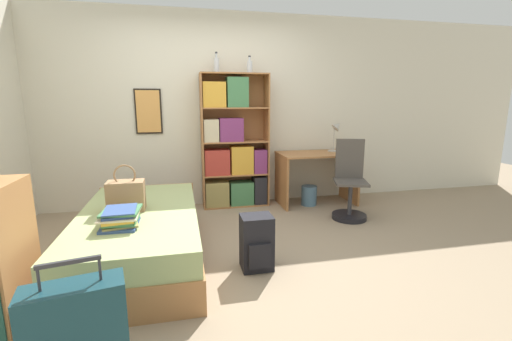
% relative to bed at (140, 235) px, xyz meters
% --- Properties ---
extents(ground_plane, '(14.00, 14.00, 0.00)m').
position_rel_bed_xyz_m(ground_plane, '(0.79, -0.02, -0.23)').
color(ground_plane, gray).
extents(wall_back, '(10.00, 0.09, 2.60)m').
position_rel_bed_xyz_m(wall_back, '(0.78, 1.66, 1.07)').
color(wall_back, beige).
rests_on(wall_back, ground_plane).
extents(bed, '(1.04, 1.98, 0.47)m').
position_rel_bed_xyz_m(bed, '(0.00, 0.00, 0.00)').
color(bed, '#A36B3D').
rests_on(bed, ground_plane).
extents(handbag, '(0.32, 0.19, 0.42)m').
position_rel_bed_xyz_m(handbag, '(-0.10, 0.03, 0.38)').
color(handbag, '#93704C').
rests_on(handbag, bed).
extents(book_stack_on_bed, '(0.31, 0.36, 0.14)m').
position_rel_bed_xyz_m(book_stack_on_bed, '(-0.10, -0.38, 0.31)').
color(book_stack_on_bed, '#334C84').
rests_on(book_stack_on_bed, bed).
extents(suitcase, '(0.50, 0.28, 0.70)m').
position_rel_bed_xyz_m(suitcase, '(-0.15, -1.45, 0.05)').
color(suitcase, '#143842').
rests_on(suitcase, ground_plane).
extents(bookcase, '(0.90, 0.30, 1.79)m').
position_rel_bed_xyz_m(bookcase, '(1.08, 1.45, 0.56)').
color(bookcase, '#A36B3D').
rests_on(bookcase, ground_plane).
extents(bottle_green, '(0.07, 0.07, 0.26)m').
position_rel_bed_xyz_m(bottle_green, '(0.90, 1.48, 1.66)').
color(bottle_green, '#B7BCC1').
rests_on(bottle_green, bookcase).
extents(bottle_brown, '(0.07, 0.07, 0.22)m').
position_rel_bed_xyz_m(bottle_brown, '(1.32, 1.43, 1.65)').
color(bottle_brown, '#B7BCC1').
rests_on(bottle_brown, bookcase).
extents(desk, '(1.07, 0.61, 0.73)m').
position_rel_bed_xyz_m(desk, '(2.25, 1.30, 0.27)').
color(desk, '#A36B3D').
rests_on(desk, ground_plane).
extents(desk_lamp, '(0.21, 0.16, 0.45)m').
position_rel_bed_xyz_m(desk_lamp, '(2.57, 1.38, 0.79)').
color(desk_lamp, '#ADA89E').
rests_on(desk_lamp, desk).
extents(desk_chair, '(0.48, 0.48, 0.97)m').
position_rel_bed_xyz_m(desk_chair, '(2.42, 0.64, 0.10)').
color(desk_chair, black).
rests_on(desk_chair, ground_plane).
extents(backpack, '(0.27, 0.26, 0.48)m').
position_rel_bed_xyz_m(backpack, '(1.00, -0.41, 0.01)').
color(backpack, black).
rests_on(backpack, ground_plane).
extents(waste_bin, '(0.21, 0.21, 0.27)m').
position_rel_bed_xyz_m(waste_bin, '(2.13, 1.24, -0.10)').
color(waste_bin, slate).
rests_on(waste_bin, ground_plane).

